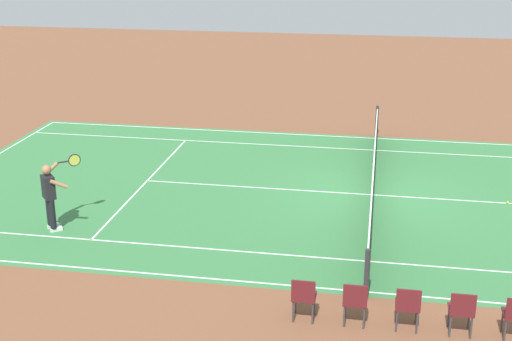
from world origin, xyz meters
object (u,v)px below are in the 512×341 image
object	(u,v)px
spectator_chair_3	(462,309)
spectator_chair_5	(355,300)
tennis_net	(373,178)
tennis_ball	(507,202)
tennis_player_near	(50,193)
spectator_chair_4	(408,305)
spectator_chair_6	(304,296)

from	to	relation	value
spectator_chair_3	spectator_chair_5	world-z (taller)	same
tennis_net	spectator_chair_3	world-z (taller)	tennis_net
tennis_ball	tennis_player_near	bearing A→B (deg)	18.33
tennis_net	spectator_chair_4	world-z (taller)	tennis_net
tennis_player_near	tennis_ball	size ratio (longest dim) A/B	25.71
spectator_chair_4	spectator_chair_5	xyz separation A→B (m)	(0.94, 0.00, 0.00)
tennis_net	spectator_chair_5	size ratio (longest dim) A/B	13.30
spectator_chair_5	spectator_chair_3	bearing A→B (deg)	180.00
tennis_player_near	spectator_chair_6	world-z (taller)	tennis_player_near
spectator_chair_3	spectator_chair_4	size ratio (longest dim) A/B	1.00
tennis_player_near	tennis_ball	distance (m)	11.69
tennis_player_near	spectator_chair_6	bearing A→B (deg)	154.18
spectator_chair_3	spectator_chair_6	distance (m)	2.81
tennis_ball	spectator_chair_3	xyz separation A→B (m)	(1.84, 6.77, 0.49)
spectator_chair_5	tennis_player_near	bearing A→B (deg)	-22.88
tennis_net	tennis_ball	distance (m)	3.56
spectator_chair_4	spectator_chair_6	size ratio (longest dim) A/B	1.00
spectator_chair_5	spectator_chair_6	distance (m)	0.94
tennis_player_near	tennis_ball	xyz separation A→B (m)	(-11.06, -3.67, -0.90)
tennis_ball	spectator_chair_5	xyz separation A→B (m)	(3.71, 6.77, 0.49)
tennis_net	spectator_chair_3	bearing A→B (deg)	104.05
spectator_chair_4	tennis_player_near	bearing A→B (deg)	-20.52
tennis_ball	spectator_chair_6	size ratio (longest dim) A/B	0.08
tennis_player_near	spectator_chair_5	distance (m)	7.99
spectator_chair_3	spectator_chair_4	distance (m)	0.94
tennis_ball	spectator_chair_3	bearing A→B (deg)	74.83
tennis_net	tennis_ball	bearing A→B (deg)	179.58
spectator_chair_4	spectator_chair_6	xyz separation A→B (m)	(1.88, 0.00, 0.00)
tennis_ball	spectator_chair_5	size ratio (longest dim) A/B	0.08
tennis_net	tennis_player_near	xyz separation A→B (m)	(7.53, 3.69, 0.44)
tennis_ball	spectator_chair_4	size ratio (longest dim) A/B	0.08
tennis_ball	spectator_chair_5	world-z (taller)	spectator_chair_5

